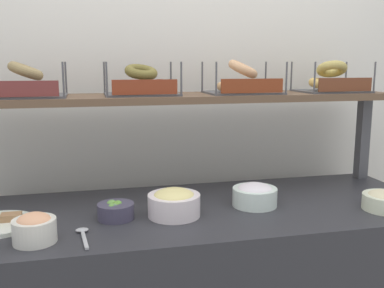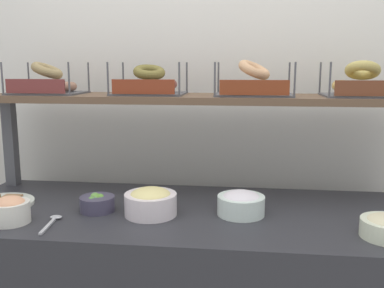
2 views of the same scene
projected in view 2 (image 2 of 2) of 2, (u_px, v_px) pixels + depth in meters
name	position (u px, v px, depth m)	size (l,w,h in m)	color
back_wall	(203.00, 107.00, 2.16)	(3.07, 0.06, 2.40)	silver
shelf_riser_left	(11.00, 143.00, 2.02)	(0.05, 0.05, 0.40)	#4C4C51
upper_shelf	(197.00, 99.00, 1.88)	(1.83, 0.32, 0.03)	brown
bowl_egg_salad	(151.00, 202.00, 1.63)	(0.20, 0.20, 0.11)	white
bowl_lox_spread	(10.00, 210.00, 1.55)	(0.14, 0.14, 0.10)	silver
bowl_cream_cheese	(241.00, 203.00, 1.63)	(0.18, 0.18, 0.09)	white
bowl_veggie_mix	(97.00, 203.00, 1.68)	(0.13, 0.13, 0.07)	#433E55
serving_plate_white	(0.00, 203.00, 1.75)	(0.26, 0.26, 0.04)	white
serving_spoon_near_plate	(52.00, 221.00, 1.55)	(0.04, 0.18, 0.01)	#B7B7BC
bagel_basket_everything	(47.00, 83.00, 1.94)	(0.31, 0.24, 0.15)	#4C4C51
bagel_basket_cinnamon_raisin	(149.00, 84.00, 1.89)	(0.31, 0.26, 0.14)	#4C4C51
bagel_basket_plain	(253.00, 85.00, 1.83)	(0.32, 0.25, 0.16)	#4C4C51
bagel_basket_sesame	(361.00, 84.00, 1.77)	(0.31, 0.26, 0.15)	#4C4C51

